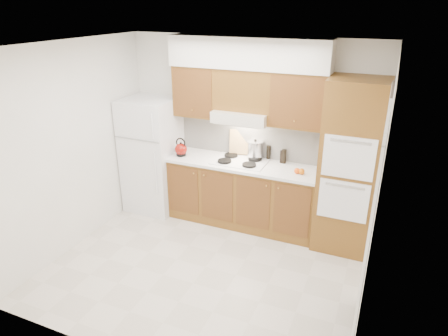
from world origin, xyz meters
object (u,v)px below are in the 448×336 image
object	(u,v)px
kettle	(181,149)
fridge	(153,155)
stock_pot	(255,149)
oven_cabinet	(350,168)

from	to	relation	value
kettle	fridge	bearing A→B (deg)	176.42
stock_pot	fridge	bearing A→B (deg)	-170.63
fridge	stock_pot	size ratio (longest dim) A/B	7.59
kettle	stock_pot	size ratio (longest dim) A/B	0.78
fridge	oven_cabinet	distance (m)	2.86
oven_cabinet	stock_pot	size ratio (longest dim) A/B	9.71
kettle	stock_pot	distance (m)	1.06
oven_cabinet	stock_pot	world-z (taller)	oven_cabinet
oven_cabinet	fridge	bearing A→B (deg)	-179.30
oven_cabinet	stock_pot	xyz separation A→B (m)	(-1.31, 0.22, -0.02)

